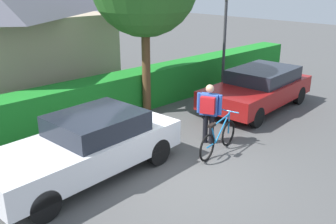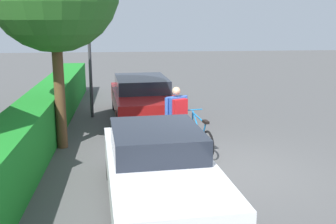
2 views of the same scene
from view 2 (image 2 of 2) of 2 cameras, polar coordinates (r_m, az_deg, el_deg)
ground_plane at (r=8.84m, az=8.21°, el=-8.20°), size 60.00×60.00×0.00m
hedge_row at (r=8.67m, az=-20.44°, el=-5.11°), size 20.32×0.90×1.22m
parked_car_near at (r=7.01m, az=-1.26°, el=-7.82°), size 4.33×2.02×1.32m
parked_car_far at (r=13.17m, az=-3.57°, el=2.16°), size 4.31×2.13×1.28m
bicycle at (r=9.95m, az=4.47°, el=-3.41°), size 1.70×0.53×0.93m
person_rider at (r=9.96m, az=1.25°, el=-0.02°), size 0.48×0.58×1.55m
street_lamp at (r=13.22m, az=-10.92°, el=9.33°), size 0.28×0.28×3.58m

